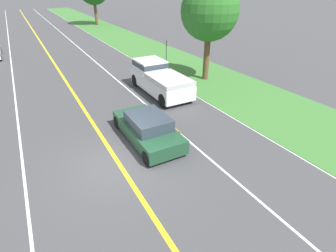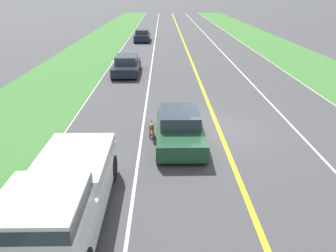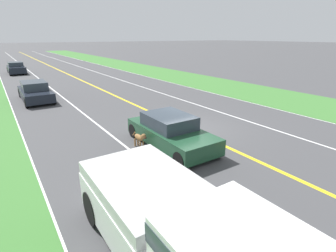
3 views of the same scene
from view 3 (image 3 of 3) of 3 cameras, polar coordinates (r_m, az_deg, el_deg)
The scene contains 12 objects.
ground_plane at distance 12.92m, azimuth 4.74°, elevation -0.86°, with size 400.00×400.00×0.00m, color #424244.
centre_divider_line at distance 12.92m, azimuth 4.74°, elevation -0.85°, with size 0.18×160.00×0.01m, color yellow.
lane_edge_line_right at distance 10.47m, azimuth -27.34°, elevation -7.98°, with size 0.14×160.00×0.01m, color white.
lane_edge_line_left at distance 17.95m, azimuth 22.65°, elevation 3.42°, with size 0.14×160.00×0.01m, color white.
lane_dash_same_dir at distance 11.23m, azimuth -9.50°, elevation -4.20°, with size 0.10×160.00×0.01m, color white.
lane_dash_oncoming at distance 15.24m, azimuth 15.16°, elevation 1.66°, with size 0.10×160.00×0.01m, color white.
grass_verge_left at distance 20.46m, azimuth 27.44°, elevation 4.55°, with size 6.00×160.00×0.03m, color #3D7533.
ego_car at distance 10.85m, azimuth 0.58°, elevation -1.26°, with size 1.90×4.39×1.33m.
dog at distance 10.72m, azimuth -6.13°, elevation -2.58°, with size 0.24×1.09×0.73m.
pickup_truck at distance 5.20m, azimuth 3.15°, elevation -22.07°, with size 2.11×5.43×1.90m.
car_trailing_near at distance 21.01m, azimuth -26.94°, elevation 6.67°, with size 1.85×4.64×1.33m.
car_trailing_mid at distance 37.62m, azimuth -30.15°, elevation 10.83°, with size 1.85×4.27×1.38m.
Camera 3 is at (7.59, 9.49, 4.38)m, focal length 28.00 mm.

